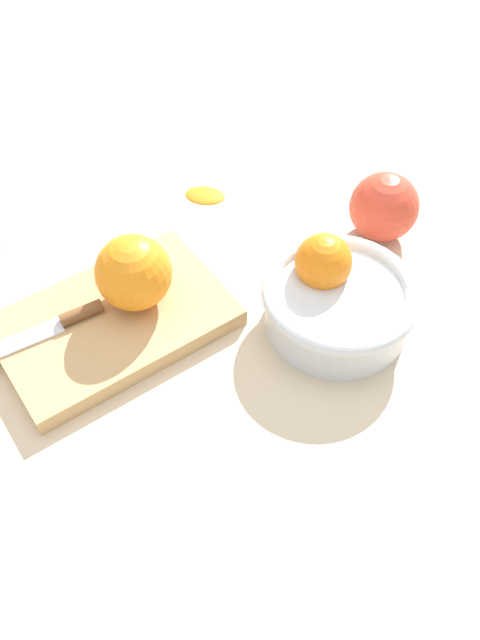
{
  "coord_description": "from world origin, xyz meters",
  "views": [
    {
      "loc": [
        0.22,
        0.44,
        0.55
      ],
      "look_at": [
        -0.02,
        0.1,
        0.04
      ],
      "focal_mm": 36.55,
      "sensor_mm": 36.0,
      "label": 1
    }
  ],
  "objects_px": {
    "bowl": "(336,299)",
    "knife": "(51,327)",
    "cutting_board": "(114,322)",
    "orange_on_board": "(135,274)",
    "apple_back_left": "(384,207)"
  },
  "relations": [
    {
      "from": "orange_on_board",
      "to": "knife",
      "type": "relative_size",
      "value": 0.51
    },
    {
      "from": "orange_on_board",
      "to": "apple_back_left",
      "type": "relative_size",
      "value": 0.98
    },
    {
      "from": "bowl",
      "to": "cutting_board",
      "type": "relative_size",
      "value": 0.68
    },
    {
      "from": "knife",
      "to": "apple_back_left",
      "type": "bearing_deg",
      "value": 169.84
    },
    {
      "from": "cutting_board",
      "to": "orange_on_board",
      "type": "xyz_separation_m",
      "value": [
        -0.03,
        -0.0,
        0.05
      ]
    },
    {
      "from": "bowl",
      "to": "knife",
      "type": "relative_size",
      "value": 1.05
    },
    {
      "from": "cutting_board",
      "to": "knife",
      "type": "bearing_deg",
      "value": -17.7
    },
    {
      "from": "cutting_board",
      "to": "knife",
      "type": "relative_size",
      "value": 1.54
    },
    {
      "from": "bowl",
      "to": "orange_on_board",
      "type": "xyz_separation_m",
      "value": [
        0.16,
        -0.13,
        0.03
      ]
    },
    {
      "from": "bowl",
      "to": "apple_back_left",
      "type": "height_order",
      "value": "bowl"
    },
    {
      "from": "bowl",
      "to": "knife",
      "type": "bearing_deg",
      "value": -29.32
    },
    {
      "from": "knife",
      "to": "apple_back_left",
      "type": "xyz_separation_m",
      "value": [
        -0.39,
        0.07,
        0.02
      ]
    },
    {
      "from": "orange_on_board",
      "to": "apple_back_left",
      "type": "distance_m",
      "value": 0.31
    },
    {
      "from": "cutting_board",
      "to": "apple_back_left",
      "type": "height_order",
      "value": "apple_back_left"
    },
    {
      "from": "orange_on_board",
      "to": "knife",
      "type": "xyz_separation_m",
      "value": [
        0.09,
        -0.02,
        -0.04
      ]
    }
  ]
}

